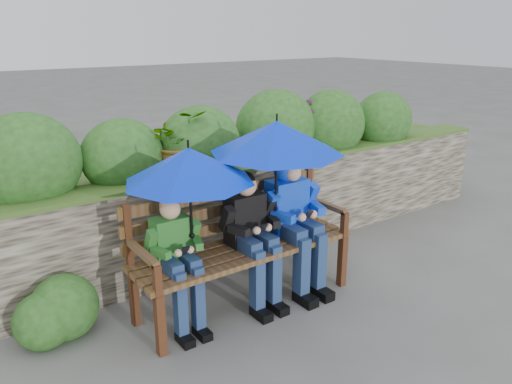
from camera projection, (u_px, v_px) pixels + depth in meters
ground at (262, 290)px, 4.74m from camera, size 60.00×60.00×0.00m
garden_backdrop at (176, 188)px, 5.74m from camera, size 8.00×2.88×1.77m
park_bench at (240, 238)px, 4.39m from camera, size 2.01×0.59×1.06m
boy_left at (177, 255)px, 3.95m from camera, size 0.44×0.51×1.12m
boy_middle at (252, 231)px, 4.32m from camera, size 0.50×0.58×1.20m
boy_right at (294, 211)px, 4.56m from camera, size 0.56×0.67×1.28m
umbrella_left at (189, 165)px, 3.80m from camera, size 1.03×1.03×0.80m
umbrella_right at (277, 137)px, 4.20m from camera, size 1.16×1.16×0.90m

